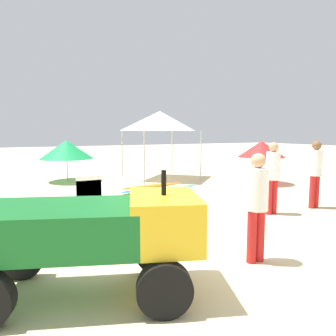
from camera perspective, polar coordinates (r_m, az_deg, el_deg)
ground at (r=5.43m, az=4.58°, el=-14.43°), size 80.00×80.00×0.00m
utility_cart at (r=3.82m, az=-13.14°, el=-11.26°), size 2.81×2.04×1.50m
stacked_plastic_chairs at (r=6.38m, az=-14.55°, el=-5.31°), size 0.48×0.48×1.11m
surfboard_pile at (r=8.79m, az=-2.19°, el=-4.55°), size 2.56×0.69×0.48m
lifeguard_near_left at (r=8.75m, az=25.52°, el=-0.25°), size 0.32×0.32×1.73m
lifeguard_near_right at (r=7.71m, az=18.72°, el=-0.89°), size 0.32×0.32×1.71m
lifeguard_far_right at (r=4.79m, az=16.08°, el=-5.78°), size 0.32×0.32×1.64m
popup_canopy at (r=12.93m, az=-1.51°, el=8.63°), size 2.52×2.52×2.81m
beach_umbrella_mid at (r=12.20m, az=16.86°, el=3.37°), size 1.74×1.74×1.63m
beach_umbrella_far at (r=12.88m, az=-18.18°, el=3.25°), size 2.09×2.09×1.63m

